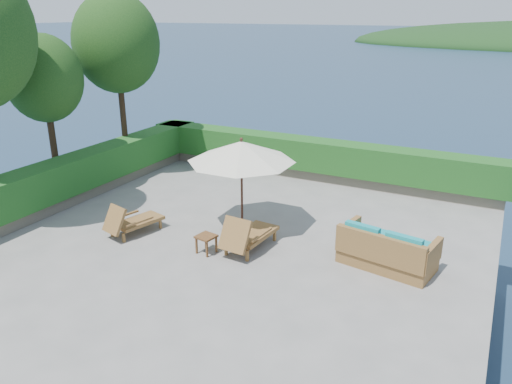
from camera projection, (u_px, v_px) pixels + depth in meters
The scene contains 14 objects.
ground at pixel (231, 241), 12.41m from camera, with size 12.00×12.00×0.00m, color gray.
foundation at pixel (232, 295), 12.94m from camera, with size 12.00×12.00×3.00m, color #5E574B.
ocean at pixel (233, 342), 13.43m from camera, with size 600.00×600.00×0.00m, color #162A46.
planter_wall_far at pixel (312, 173), 17.03m from camera, with size 12.00×0.60×0.36m, color #6E6758.
planter_wall_left at pixel (66, 198), 14.73m from camera, with size 0.60×12.00×0.36m, color #6E6758.
hedge_far at pixel (313, 154), 16.80m from camera, with size 12.40×0.90×1.00m, color #134517.
hedge_left at pixel (63, 177), 14.50m from camera, with size 0.90×12.40×1.00m, color #134517.
tree_mid at pixel (44, 79), 14.34m from camera, with size 2.20×2.20×4.83m.
tree_far at pixel (116, 43), 16.13m from camera, with size 2.80×2.80×6.03m.
patio_umbrella at pixel (241, 152), 12.44m from camera, with size 3.60×3.60×2.46m.
lounge_left at pixel (131, 221), 12.69m from camera, with size 0.99×1.62×0.87m.
lounge_right at pixel (248, 235), 11.82m from camera, with size 0.85×1.75×0.98m.
side_table at pixel (206, 239), 11.70m from camera, with size 0.48×0.48×0.45m.
wicker_loveseat at pixel (386, 251), 11.03m from camera, with size 2.21×1.40×1.01m.
Camera 1 is at (5.66, -9.72, 5.41)m, focal length 35.00 mm.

